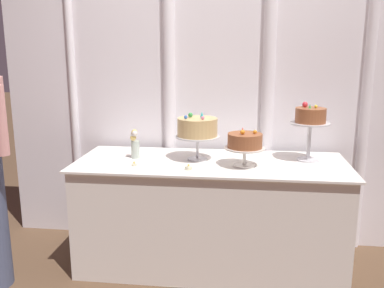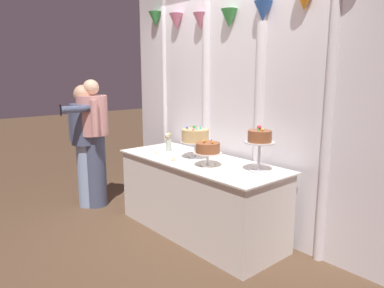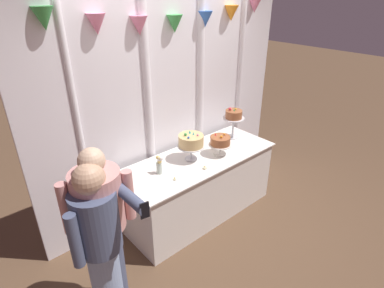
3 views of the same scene
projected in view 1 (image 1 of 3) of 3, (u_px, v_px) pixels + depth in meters
name	position (u px, v px, depth m)	size (l,w,h in m)	color
ground_plane	(209.00, 270.00, 3.06)	(24.00, 24.00, 0.00)	brown
draped_curtain	(219.00, 66.00, 3.28)	(3.46, 0.17, 2.75)	white
cake_table	(210.00, 214.00, 3.07)	(1.92, 0.75, 0.80)	white
cake_display_leftmost	(197.00, 128.00, 2.97)	(0.31, 0.31, 0.34)	silver
cake_display_center	(245.00, 143.00, 2.82)	(0.27, 0.27, 0.26)	silver
cake_display_rightmost	(310.00, 119.00, 2.94)	(0.28, 0.28, 0.42)	silver
flower_vase	(135.00, 143.00, 3.04)	(0.06, 0.08, 0.21)	#B2C1B2
tealight_far_left	(134.00, 164.00, 2.86)	(0.04, 0.04, 0.03)	beige
tealight_near_left	(189.00, 168.00, 2.77)	(0.05, 0.05, 0.04)	beige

